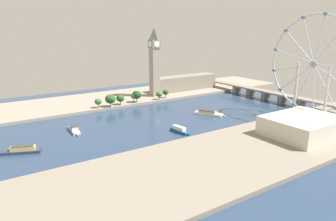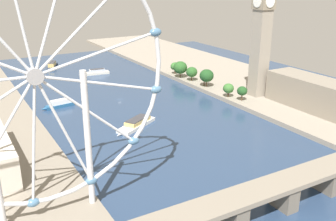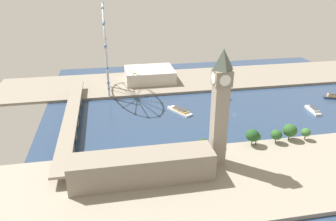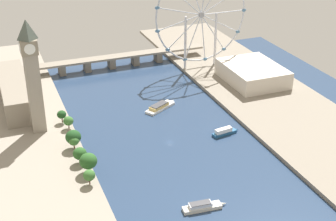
% 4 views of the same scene
% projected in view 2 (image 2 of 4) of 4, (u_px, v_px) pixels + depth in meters
% --- Properties ---
extents(ground_plane, '(385.70, 385.70, 0.00)m').
position_uv_depth(ground_plane, '(120.00, 99.00, 286.41)').
color(ground_plane, navy).
extents(riverbank_left, '(90.00, 520.00, 3.00)m').
position_uv_depth(riverbank_left, '(235.00, 79.00, 336.77)').
color(riverbank_left, gray).
rests_on(riverbank_left, ground_plane).
extents(clock_tower, '(12.69, 12.69, 86.55)m').
position_uv_depth(clock_tower, '(261.00, 33.00, 271.82)').
color(clock_tower, gray).
rests_on(clock_tower, riverbank_left).
extents(parliament_block, '(22.00, 97.96, 20.23)m').
position_uv_depth(parliament_block, '(335.00, 100.00, 242.33)').
color(parliament_block, gray).
rests_on(parliament_block, riverbank_left).
extents(tree_row_embankment, '(14.19, 97.65, 14.15)m').
position_uv_depth(tree_row_embankment, '(197.00, 74.00, 314.83)').
color(tree_row_embankment, '#513823').
rests_on(tree_row_embankment, riverbank_left).
extents(ferris_wheel, '(96.18, 3.20, 100.43)m').
position_uv_depth(ferris_wheel, '(35.00, 79.00, 127.30)').
color(ferris_wheel, silver).
rests_on(ferris_wheel, riverbank_right).
extents(river_bridge, '(197.70, 12.92, 11.90)m').
position_uv_depth(river_bridge, '(284.00, 188.00, 151.75)').
color(river_bridge, gray).
rests_on(river_bridge, ground_plane).
extents(tour_boat_0, '(23.52, 7.75, 5.48)m').
position_uv_depth(tour_boat_0, '(60.00, 104.00, 269.07)').
color(tour_boat_0, '#235684').
rests_on(tour_boat_0, ground_plane).
extents(tour_boat_1, '(28.12, 8.28, 4.98)m').
position_uv_depth(tour_boat_1, '(96.00, 72.00, 357.60)').
color(tour_boat_1, beige).
rests_on(tour_boat_1, ground_plane).
extents(tour_boat_2, '(32.53, 22.22, 4.90)m').
position_uv_depth(tour_boat_2, '(137.00, 123.00, 235.04)').
color(tour_boat_2, white).
rests_on(tour_boat_2, ground_plane).
extents(tour_boat_3, '(16.58, 31.04, 5.88)m').
position_uv_depth(tour_boat_3, '(52.00, 65.00, 383.38)').
color(tour_boat_3, '#2D384C').
rests_on(tour_boat_3, ground_plane).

